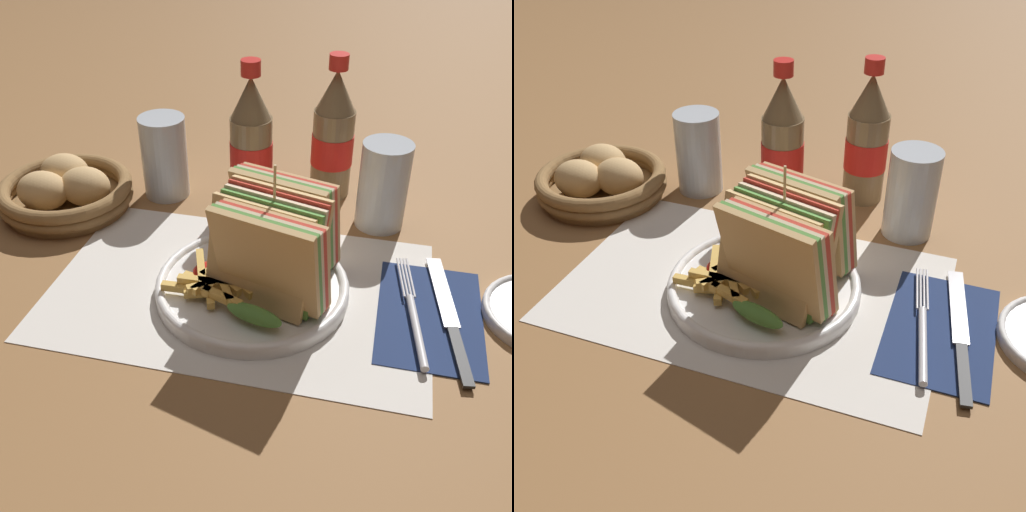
# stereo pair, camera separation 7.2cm
# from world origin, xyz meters

# --- Properties ---
(ground_plane) EXTENTS (4.00, 4.00, 0.00)m
(ground_plane) POSITION_xyz_m (0.00, 0.00, 0.00)
(ground_plane) COLOR olive
(placemat) EXTENTS (0.46, 0.30, 0.00)m
(placemat) POSITION_xyz_m (-0.03, 0.01, 0.00)
(placemat) COLOR silver
(placemat) RESTS_ON ground_plane
(plate_main) EXTENTS (0.23, 0.23, 0.02)m
(plate_main) POSITION_xyz_m (-0.01, 0.01, 0.01)
(plate_main) COLOR white
(plate_main) RESTS_ON ground_plane
(club_sandwich) EXTENTS (0.14, 0.19, 0.16)m
(club_sandwich) POSITION_xyz_m (0.01, 0.01, 0.08)
(club_sandwich) COLOR tan
(club_sandwich) RESTS_ON plate_main
(fries_pile) EXTENTS (0.11, 0.09, 0.02)m
(fries_pile) POSITION_xyz_m (-0.05, -0.02, 0.03)
(fries_pile) COLOR gold
(fries_pile) RESTS_ON plate_main
(ketchup_blob) EXTENTS (0.05, 0.04, 0.02)m
(ketchup_blob) POSITION_xyz_m (-0.06, 0.00, 0.03)
(ketchup_blob) COLOR maroon
(ketchup_blob) RESTS_ON plate_main
(napkin) EXTENTS (0.12, 0.19, 0.00)m
(napkin) POSITION_xyz_m (0.19, 0.01, 0.00)
(napkin) COLOR navy
(napkin) RESTS_ON ground_plane
(fork) EXTENTS (0.04, 0.19, 0.01)m
(fork) POSITION_xyz_m (0.18, -0.01, 0.01)
(fork) COLOR silver
(fork) RESTS_ON napkin
(knife) EXTENTS (0.05, 0.22, 0.00)m
(knife) POSITION_xyz_m (0.22, 0.01, 0.01)
(knife) COLOR black
(knife) RESTS_ON napkin
(coke_bottle_near) EXTENTS (0.06, 0.06, 0.21)m
(coke_bottle_near) POSITION_xyz_m (-0.07, 0.22, 0.09)
(coke_bottle_near) COLOR #7A6647
(coke_bottle_near) RESTS_ON ground_plane
(coke_bottle_far) EXTENTS (0.06, 0.06, 0.21)m
(coke_bottle_far) POSITION_xyz_m (0.04, 0.27, 0.09)
(coke_bottle_far) COLOR #7A6647
(coke_bottle_far) RESTS_ON ground_plane
(glass_near) EXTENTS (0.07, 0.07, 0.12)m
(glass_near) POSITION_xyz_m (0.12, 0.20, 0.06)
(glass_near) COLOR silver
(glass_near) RESTS_ON ground_plane
(glass_far) EXTENTS (0.07, 0.07, 0.12)m
(glass_far) POSITION_xyz_m (-0.20, 0.21, 0.05)
(glass_far) COLOR silver
(glass_far) RESTS_ON ground_plane
(bread_basket) EXTENTS (0.19, 0.19, 0.07)m
(bread_basket) POSITION_xyz_m (-0.33, 0.14, 0.03)
(bread_basket) COLOR olive
(bread_basket) RESTS_ON ground_plane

